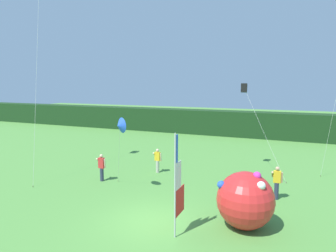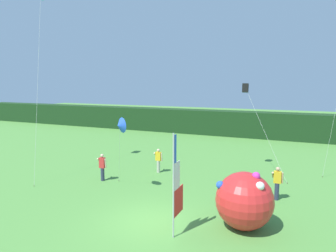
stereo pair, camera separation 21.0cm
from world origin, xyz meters
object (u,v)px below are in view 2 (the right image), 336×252
object	(u,v)px
person_near_banner	(277,182)
kite_black_box_0	(246,88)
person_mid_field	(102,166)
kite_blue_delta_4	(120,126)
inflatable_balloon	(244,200)
banner_flag	(176,186)
folding_chair	(262,195)
person_far_left	(158,160)

from	to	relation	value
person_near_banner	kite_black_box_0	world-z (taller)	kite_black_box_0
person_mid_field	kite_blue_delta_4	bearing A→B (deg)	-30.99
person_mid_field	inflatable_balloon	bearing A→B (deg)	-16.61
banner_flag	person_near_banner	xyz separation A→B (m)	(3.38, 5.23, -1.03)
person_near_banner	person_mid_field	size ratio (longest dim) A/B	1.03
banner_flag	inflatable_balloon	distance (m)	2.91
kite_blue_delta_4	inflatable_balloon	bearing A→B (deg)	-11.37
folding_chair	kite_black_box_0	world-z (taller)	kite_black_box_0
kite_black_box_0	person_far_left	bearing A→B (deg)	-149.08
banner_flag	kite_blue_delta_4	distance (m)	5.52
person_near_banner	inflatable_balloon	size ratio (longest dim) A/B	0.71
person_near_banner	kite_blue_delta_4	size ratio (longest dim) A/B	0.42
banner_flag	person_far_left	size ratio (longest dim) A/B	2.54
kite_blue_delta_4	banner_flag	bearing A→B (deg)	-33.56
person_mid_field	kite_blue_delta_4	xyz separation A→B (m)	(2.16, -1.30, 2.79)
person_near_banner	folding_chair	xyz separation A→B (m)	(-0.63, -0.95, -0.40)
person_near_banner	inflatable_balloon	world-z (taller)	inflatable_balloon
person_near_banner	kite_black_box_0	size ratio (longest dim) A/B	0.29
inflatable_balloon	person_far_left	bearing A→B (deg)	139.55
person_near_banner	kite_blue_delta_4	distance (m)	8.55
banner_flag	inflatable_balloon	size ratio (longest dim) A/B	1.68
kite_blue_delta_4	person_far_left	bearing A→B (deg)	86.91
folding_chair	person_far_left	bearing A→B (deg)	157.93
person_far_left	kite_blue_delta_4	distance (m)	5.05
person_near_banner	person_mid_field	bearing A→B (deg)	-174.01
person_mid_field	inflatable_balloon	xyz separation A→B (m)	(8.87, -2.65, 0.29)
kite_blue_delta_4	person_mid_field	bearing A→B (deg)	149.01
person_near_banner	person_mid_field	world-z (taller)	person_near_banner
person_far_left	folding_chair	bearing A→B (deg)	-22.07
person_far_left	kite_black_box_0	world-z (taller)	kite_black_box_0
person_far_left	kite_black_box_0	xyz separation A→B (m)	(5.01, 3.00, 4.68)
banner_flag	person_mid_field	xyz separation A→B (m)	(-6.53, 4.20, -1.06)
folding_chair	kite_black_box_0	size ratio (longest dim) A/B	0.15
person_near_banner	inflatable_balloon	bearing A→B (deg)	-105.64
person_mid_field	inflatable_balloon	world-z (taller)	inflatable_balloon
inflatable_balloon	kite_blue_delta_4	distance (m)	7.29
person_mid_field	banner_flag	bearing A→B (deg)	-32.73
banner_flag	person_near_banner	size ratio (longest dim) A/B	2.37
person_far_left	folding_chair	size ratio (longest dim) A/B	1.80
person_near_banner	folding_chair	world-z (taller)	person_near_banner
kite_black_box_0	kite_blue_delta_4	world-z (taller)	kite_black_box_0
person_far_left	inflatable_balloon	xyz separation A→B (m)	(6.49, -5.53, 0.32)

